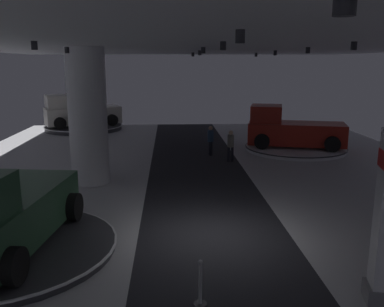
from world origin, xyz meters
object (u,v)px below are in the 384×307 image
object	(u,v)px
column_left	(88,117)
display_platform_far_right	(295,148)
display_platform_deep_left	(84,127)
display_platform_near_left	(7,249)
pickup_truck_far_right	(290,130)
visitor_walking_far	(231,144)
pickup_truck_deep_left	(79,113)
visitor_walking_near	(211,139)

from	to	relation	value
column_left	display_platform_far_right	size ratio (longest dim) A/B	0.97
column_left	display_platform_deep_left	size ratio (longest dim) A/B	0.97
display_platform_near_left	pickup_truck_far_right	bearing A→B (deg)	48.37
display_platform_near_left	pickup_truck_far_right	size ratio (longest dim) A/B	1.00
visitor_walking_far	pickup_truck_deep_left	bearing A→B (deg)	132.58
pickup_truck_deep_left	visitor_walking_far	bearing A→B (deg)	-47.42
visitor_walking_far	display_platform_deep_left	bearing A→B (deg)	131.37
display_platform_far_right	display_platform_deep_left	distance (m)	15.81
display_platform_near_left	pickup_truck_deep_left	bearing A→B (deg)	96.66
display_platform_deep_left	visitor_walking_near	world-z (taller)	visitor_walking_near
display_platform_far_right	visitor_walking_near	distance (m)	5.13
display_platform_deep_left	visitor_walking_near	xyz separation A→B (m)	(8.56, -9.23, 0.73)
column_left	visitor_walking_far	size ratio (longest dim) A/B	3.46
visitor_walking_near	visitor_walking_far	xyz separation A→B (m)	(0.87, -1.48, 0.00)
column_left	display_platform_deep_left	xyz separation A→B (m)	(-3.08, 14.05, -2.57)
display_platform_far_right	column_left	bearing A→B (deg)	-150.68
column_left	visitor_walking_far	bearing A→B (deg)	27.77
pickup_truck_far_right	display_platform_near_left	bearing A→B (deg)	-131.63
display_platform_near_left	visitor_walking_far	size ratio (longest dim) A/B	3.57
display_platform_far_right	visitor_walking_far	xyz separation A→B (m)	(-4.10, -2.52, 0.78)
pickup_truck_deep_left	visitor_walking_near	xyz separation A→B (m)	(8.86, -9.10, -0.35)
pickup_truck_far_right	visitor_walking_far	xyz separation A→B (m)	(-3.79, -2.61, -0.26)
display_platform_deep_left	column_left	bearing A→B (deg)	-77.62
pickup_truck_far_right	visitor_walking_near	bearing A→B (deg)	-166.35
column_left	display_platform_far_right	world-z (taller)	column_left
display_platform_far_right	pickup_truck_deep_left	bearing A→B (deg)	149.77
display_platform_far_right	pickup_truck_deep_left	world-z (taller)	pickup_truck_deep_left
display_platform_near_left	display_platform_deep_left	bearing A→B (deg)	95.81
pickup_truck_far_right	visitor_walking_near	distance (m)	4.80
column_left	visitor_walking_far	world-z (taller)	column_left
pickup_truck_far_right	pickup_truck_deep_left	size ratio (longest dim) A/B	0.99
display_platform_far_right	visitor_walking_near	bearing A→B (deg)	-168.08
display_platform_far_right	display_platform_deep_left	size ratio (longest dim) A/B	1.00
display_platform_near_left	display_platform_deep_left	xyz separation A→B (m)	(-2.10, 20.61, 0.05)
visitor_walking_far	visitor_walking_near	bearing A→B (deg)	120.37
display_platform_far_right	pickup_truck_far_right	xyz separation A→B (m)	(-0.31, 0.08, 1.03)
column_left	visitor_walking_far	xyz separation A→B (m)	(6.34, 3.34, -1.84)
display_platform_deep_left	pickup_truck_deep_left	bearing A→B (deg)	-156.81
display_platform_far_right	display_platform_deep_left	xyz separation A→B (m)	(-13.53, 8.18, 0.05)
pickup_truck_far_right	visitor_walking_far	bearing A→B (deg)	-145.47
display_platform_near_left	display_platform_far_right	world-z (taller)	display_platform_far_right
visitor_walking_near	column_left	bearing A→B (deg)	-138.68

